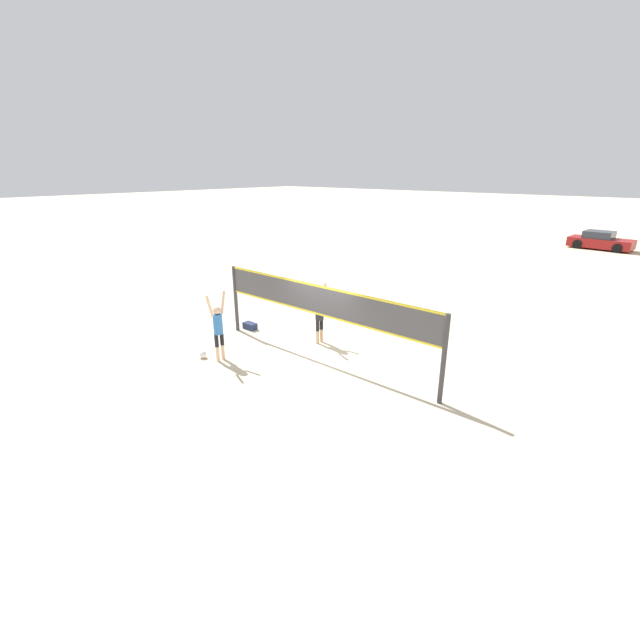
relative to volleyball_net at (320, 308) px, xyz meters
name	(u,v)px	position (x,y,z in m)	size (l,w,h in m)	color
ground_plane	(320,360)	(0.00, 0.00, -1.69)	(200.00, 200.00, 0.00)	beige
volleyball_net	(320,308)	(0.00, 0.00, 0.00)	(8.08, 0.13, 2.38)	#38383D
player_spiker	(218,326)	(-2.31, -2.02, -0.55)	(0.28, 0.71, 2.17)	beige
player_blocker	(320,313)	(-0.91, 1.04, -0.62)	(0.28, 0.69, 2.05)	tan
volleyball	(203,354)	(-2.88, -2.28, -1.57)	(0.24, 0.24, 0.24)	white
gear_bag	(250,326)	(-3.72, 0.37, -1.57)	(0.52, 0.29, 0.24)	navy
parked_car_near	(600,241)	(3.00, 28.18, -1.11)	(4.22, 2.25, 1.30)	maroon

